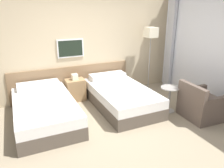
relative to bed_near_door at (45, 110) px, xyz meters
The scene contains 8 objects.
ground_plane 1.52m from the bed_near_door, 35.96° to the right, with size 16.00×16.00×0.00m, color gray.
wall_headboard 1.92m from the bed_near_door, 41.61° to the left, with size 10.00×0.10×2.70m.
bed_near_door is the anchor object (origin of this frame).
bed_near_window 1.71m from the bed_near_door, ahead, with size 1.14×2.02×0.59m.
nightstand 1.16m from the bed_near_door, 42.34° to the left, with size 0.45×0.35×0.67m.
floor_lamp 3.22m from the bed_near_door, 12.59° to the left, with size 0.28×0.28×1.71m.
side_table 2.66m from the bed_near_door, 14.88° to the right, with size 0.41×0.41×0.56m.
armchair 3.23m from the bed_near_door, 21.76° to the right, with size 0.81×0.79×0.76m.
Camera 1 is at (-1.63, -3.29, 2.19)m, focal length 35.00 mm.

